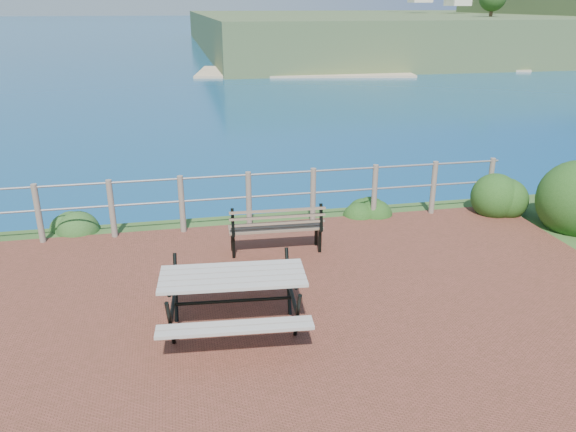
% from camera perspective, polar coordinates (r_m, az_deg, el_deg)
% --- Properties ---
extents(ground, '(10.00, 7.00, 0.12)m').
position_cam_1_polar(ground, '(7.01, -0.14, -11.26)').
color(ground, brown).
rests_on(ground, ground).
extents(ocean, '(1200.00, 1200.00, 0.00)m').
position_cam_1_polar(ocean, '(205.86, -11.80, 19.39)').
color(ocean, '#145C7A').
rests_on(ocean, ground).
extents(safety_railing, '(9.40, 0.10, 1.00)m').
position_cam_1_polar(safety_railing, '(9.77, -4.01, 1.96)').
color(safety_railing, '#6B5B4C').
rests_on(safety_railing, ground).
extents(picnic_table, '(1.76, 1.48, 0.72)m').
position_cam_1_polar(picnic_table, '(6.78, -5.57, -8.05)').
color(picnic_table, gray).
rests_on(picnic_table, ground).
extents(park_bench, '(1.49, 0.43, 0.83)m').
position_cam_1_polar(park_bench, '(8.76, -1.26, -0.42)').
color(park_bench, brown).
rests_on(park_bench, ground).
extents(shrub_right_edge, '(1.06, 1.06, 1.51)m').
position_cam_1_polar(shrub_right_edge, '(11.41, 20.21, 0.46)').
color(shrub_right_edge, '#183F13').
rests_on(shrub_right_edge, ground).
extents(shrub_lip_west, '(0.86, 0.86, 0.64)m').
position_cam_1_polar(shrub_lip_west, '(10.63, -21.34, -1.18)').
color(shrub_lip_west, '#294D1D').
rests_on(shrub_lip_west, ground).
extents(shrub_lip_east, '(0.75, 0.75, 0.49)m').
position_cam_1_polar(shrub_lip_east, '(10.82, 8.01, 0.48)').
color(shrub_lip_east, '#183F13').
rests_on(shrub_lip_east, ground).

